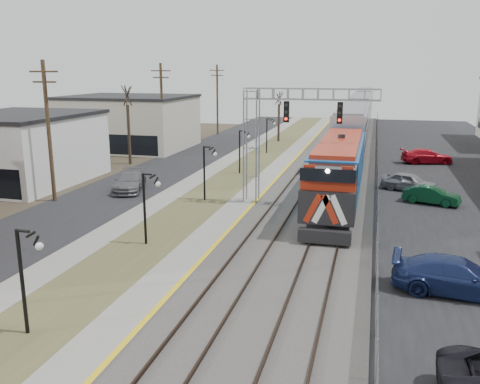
% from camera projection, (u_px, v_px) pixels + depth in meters
% --- Properties ---
extents(street_west, '(7.00, 120.00, 0.04)m').
position_uv_depth(street_west, '(151.00, 176.00, 45.64)').
color(street_west, black).
rests_on(street_west, ground).
extents(sidewalk, '(2.00, 120.00, 0.08)m').
position_uv_depth(sidewalk, '(198.00, 178.00, 44.51)').
color(sidewalk, gray).
rests_on(sidewalk, ground).
extents(grass_median, '(4.00, 120.00, 0.06)m').
position_uv_depth(grass_median, '(231.00, 180.00, 43.77)').
color(grass_median, '#49522B').
rests_on(grass_median, ground).
extents(platform, '(2.00, 120.00, 0.24)m').
position_uv_depth(platform, '(265.00, 181.00, 43.00)').
color(platform, gray).
rests_on(platform, ground).
extents(ballast_bed, '(8.00, 120.00, 0.20)m').
position_uv_depth(ballast_bed, '(324.00, 185.00, 41.77)').
color(ballast_bed, '#595651').
rests_on(ballast_bed, ground).
extents(platform_edge, '(0.24, 120.00, 0.01)m').
position_uv_depth(platform_edge, '(275.00, 180.00, 42.76)').
color(platform_edge, gold).
rests_on(platform_edge, platform).
extents(track_near, '(1.58, 120.00, 0.15)m').
position_uv_depth(track_near, '(300.00, 181.00, 42.22)').
color(track_near, '#2D2119').
rests_on(track_near, ballast_bed).
extents(track_far, '(1.58, 120.00, 0.15)m').
position_uv_depth(track_far, '(343.00, 184.00, 41.35)').
color(track_far, '#2D2119').
rests_on(track_far, ballast_bed).
extents(train, '(3.00, 85.85, 5.33)m').
position_uv_depth(train, '(358.00, 118.00, 68.18)').
color(train, '#13559F').
rests_on(train, ground).
extents(signal_gantry, '(9.00, 1.07, 8.15)m').
position_uv_depth(signal_gantry, '(276.00, 126.00, 34.58)').
color(signal_gantry, gray).
rests_on(signal_gantry, ground).
extents(lampposts, '(0.14, 62.14, 4.00)m').
position_uv_depth(lampposts, '(147.00, 208.00, 27.60)').
color(lampposts, black).
rests_on(lampposts, ground).
extents(utility_poles, '(0.28, 80.28, 10.00)m').
position_uv_depth(utility_poles, '(49.00, 133.00, 35.81)').
color(utility_poles, '#4C3823').
rests_on(utility_poles, ground).
extents(fence, '(0.04, 120.00, 1.60)m').
position_uv_depth(fence, '(377.00, 179.00, 40.56)').
color(fence, gray).
rests_on(fence, ground).
extents(bare_trees, '(12.30, 42.30, 5.95)m').
position_uv_depth(bare_trees, '(155.00, 140.00, 48.97)').
color(bare_trees, '#382D23').
rests_on(bare_trees, ground).
extents(car_lot_d, '(5.51, 2.61, 1.55)m').
position_uv_depth(car_lot_d, '(457.00, 277.00, 21.49)').
color(car_lot_d, '#16224F').
rests_on(car_lot_d, ground).
extents(car_lot_e, '(4.57, 3.19, 1.44)m').
position_uv_depth(car_lot_e, '(409.00, 182.00, 39.81)').
color(car_lot_e, gray).
rests_on(car_lot_e, ground).
extents(car_lot_f, '(4.08, 2.46, 1.27)m').
position_uv_depth(car_lot_f, '(432.00, 196.00, 35.96)').
color(car_lot_f, '#0B391F').
rests_on(car_lot_f, ground).
extents(car_street_b, '(3.45, 5.47, 1.48)m').
position_uv_depth(car_street_b, '(130.00, 182.00, 39.93)').
color(car_street_b, slate).
rests_on(car_street_b, ground).
extents(car_lot_g, '(5.42, 3.27, 1.47)m').
position_uv_depth(car_lot_g, '(427.00, 157.00, 51.45)').
color(car_lot_g, '#B20D1D').
rests_on(car_lot_g, ground).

